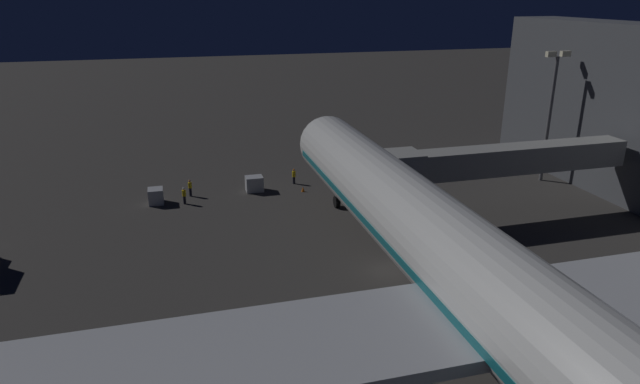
% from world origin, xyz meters
% --- Properties ---
extents(ground_plane, '(320.00, 320.00, 0.00)m').
position_xyz_m(ground_plane, '(0.00, 0.00, 0.00)').
color(ground_plane, '#383533').
extents(airliner_at_gate, '(55.30, 67.28, 19.73)m').
position_xyz_m(airliner_at_gate, '(0.00, 12.82, 5.66)').
color(airliner_at_gate, silver).
rests_on(airliner_at_gate, ground_plane).
extents(jet_bridge, '(24.76, 3.40, 7.28)m').
position_xyz_m(jet_bridge, '(-13.13, -7.75, 5.75)').
color(jet_bridge, '#9E9E99').
rests_on(jet_bridge, ground_plane).
extents(apron_floodlight_mast, '(2.90, 0.50, 14.69)m').
position_xyz_m(apron_floodlight_mast, '(-25.50, -16.28, 8.72)').
color(apron_floodlight_mast, '#59595E').
rests_on(apron_floodlight_mast, ground_plane).
extents(baggage_container_near_belt, '(1.50, 1.68, 1.61)m').
position_xyz_m(baggage_container_near_belt, '(17.74, -20.26, 0.80)').
color(baggage_container_near_belt, '#B7BABF').
rests_on(baggage_container_near_belt, ground_plane).
extents(baggage_container_mid_row, '(1.87, 1.53, 1.65)m').
position_xyz_m(baggage_container_mid_row, '(7.31, -21.39, 0.83)').
color(baggage_container_mid_row, '#B7BABF').
rests_on(baggage_container_mid_row, ground_plane).
extents(ground_crew_by_belt_loader, '(0.40, 0.40, 1.79)m').
position_xyz_m(ground_crew_by_belt_loader, '(14.91, -19.34, 0.99)').
color(ground_crew_by_belt_loader, black).
rests_on(ground_crew_by_belt_loader, ground_plane).
extents(ground_crew_marshaller_fwd, '(0.40, 0.40, 1.78)m').
position_xyz_m(ground_crew_marshaller_fwd, '(2.56, -22.64, 0.98)').
color(ground_crew_marshaller_fwd, black).
rests_on(ground_crew_marshaller_fwd, ground_plane).
extents(ground_crew_by_tug, '(0.40, 0.40, 1.83)m').
position_xyz_m(ground_crew_by_tug, '(14.20, -21.53, 1.01)').
color(ground_crew_by_tug, black).
rests_on(ground_crew_by_tug, ground_plane).
extents(traffic_cone_nose_port, '(0.36, 0.36, 0.55)m').
position_xyz_m(traffic_cone_nose_port, '(-2.20, -19.77, 0.28)').
color(traffic_cone_nose_port, orange).
rests_on(traffic_cone_nose_port, ground_plane).
extents(traffic_cone_nose_starboard, '(0.36, 0.36, 0.55)m').
position_xyz_m(traffic_cone_nose_starboard, '(2.20, -19.77, 0.28)').
color(traffic_cone_nose_starboard, orange).
rests_on(traffic_cone_nose_starboard, ground_plane).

